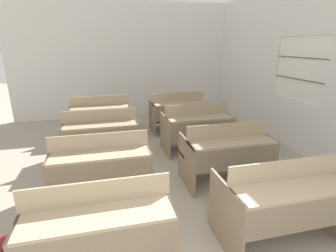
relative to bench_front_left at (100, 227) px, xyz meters
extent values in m
cube|color=silver|center=(0.73, 5.50, 1.06)|extent=(5.98, 0.06, 3.10)
cube|color=silver|center=(3.69, 1.88, 0.01)|extent=(0.06, 7.18, 1.00)
cube|color=silver|center=(3.69, 1.88, 2.14)|extent=(0.06, 7.18, 0.95)
cube|color=silver|center=(3.69, 4.15, 1.09)|extent=(0.06, 2.63, 1.15)
cube|color=white|center=(3.69, 2.19, 1.09)|extent=(0.02, 1.30, 1.15)
cube|color=#4C4C51|center=(3.67, 2.19, 0.89)|extent=(0.02, 1.30, 0.02)
cube|color=#4C4C51|center=(3.67, 2.19, 1.28)|extent=(0.02, 1.30, 0.02)
cube|color=#81725B|center=(-0.61, 0.04, -0.13)|extent=(0.03, 0.75, 0.72)
cube|color=#81725B|center=(0.61, 0.04, -0.13)|extent=(0.03, 0.75, 0.72)
cube|color=tan|center=(0.00, -0.15, 0.22)|extent=(1.26, 0.37, 0.03)
cube|color=#81725B|center=(0.00, -0.32, 0.04)|extent=(1.20, 0.02, 0.32)
cube|color=tan|center=(0.00, 0.02, 0.34)|extent=(1.26, 0.02, 0.21)
cube|color=tan|center=(0.00, 0.27, -0.08)|extent=(1.26, 0.30, 0.03)
cube|color=#81725B|center=(0.00, 0.27, -0.34)|extent=(1.20, 0.04, 0.04)
cube|color=#81715A|center=(1.20, 0.01, -0.13)|extent=(0.03, 0.75, 0.72)
cube|color=#81715A|center=(2.43, 0.01, -0.13)|extent=(0.03, 0.75, 0.72)
cube|color=tan|center=(1.82, -0.18, 0.22)|extent=(1.26, 0.37, 0.03)
cube|color=#81715A|center=(1.82, -0.35, 0.04)|extent=(1.20, 0.02, 0.32)
cube|color=tan|center=(1.82, -0.01, 0.34)|extent=(1.26, 0.02, 0.21)
cube|color=tan|center=(1.82, 0.24, -0.08)|extent=(1.26, 0.30, 0.03)
cube|color=#81715A|center=(1.82, 0.24, -0.34)|extent=(1.20, 0.04, 0.04)
cube|color=gray|center=(-0.60, 1.28, -0.13)|extent=(0.03, 0.75, 0.72)
cube|color=gray|center=(0.63, 1.28, -0.13)|extent=(0.03, 0.75, 0.72)
cube|color=tan|center=(0.01, 1.09, 0.22)|extent=(1.26, 0.37, 0.03)
cube|color=gray|center=(0.01, 0.91, 0.04)|extent=(1.20, 0.02, 0.32)
cube|color=tan|center=(0.01, 1.26, 0.34)|extent=(1.26, 0.02, 0.21)
cube|color=tan|center=(0.01, 1.51, -0.08)|extent=(1.26, 0.30, 0.03)
cube|color=gray|center=(0.01, 1.51, -0.34)|extent=(1.20, 0.04, 0.04)
cube|color=#7A6B54|center=(1.21, 1.28, -0.13)|extent=(0.03, 0.75, 0.72)
cube|color=#7A6B54|center=(2.44, 1.28, -0.13)|extent=(0.03, 0.75, 0.72)
cube|color=tan|center=(1.82, 1.09, 0.22)|extent=(1.26, 0.37, 0.03)
cube|color=#7A6B54|center=(1.82, 0.92, 0.04)|extent=(1.20, 0.02, 0.32)
cube|color=tan|center=(1.82, 1.26, 0.34)|extent=(1.26, 0.02, 0.21)
cube|color=tan|center=(1.82, 1.51, -0.08)|extent=(1.26, 0.30, 0.03)
cube|color=#7A6B54|center=(1.82, 1.51, -0.34)|extent=(1.20, 0.04, 0.04)
cube|color=#796953|center=(-0.59, 2.55, -0.13)|extent=(0.03, 0.75, 0.72)
cube|color=#796953|center=(0.63, 2.55, -0.13)|extent=(0.03, 0.75, 0.72)
cube|color=tan|center=(0.02, 2.36, 0.22)|extent=(1.26, 0.37, 0.03)
cube|color=#796953|center=(0.02, 2.19, 0.04)|extent=(1.20, 0.02, 0.32)
cube|color=tan|center=(0.02, 2.53, 0.34)|extent=(1.26, 0.02, 0.21)
cube|color=tan|center=(0.02, 2.78, -0.08)|extent=(1.26, 0.30, 0.03)
cube|color=#796953|center=(0.02, 2.78, -0.34)|extent=(1.20, 0.04, 0.04)
cube|color=#7D6D56|center=(1.20, 2.56, -0.13)|extent=(0.03, 0.75, 0.72)
cube|color=#7D6D56|center=(2.43, 2.56, -0.13)|extent=(0.03, 0.75, 0.72)
cube|color=tan|center=(1.81, 2.37, 0.22)|extent=(1.26, 0.37, 0.03)
cube|color=#7D6D56|center=(1.81, 2.20, 0.04)|extent=(1.20, 0.02, 0.32)
cube|color=tan|center=(1.81, 2.54, 0.34)|extent=(1.26, 0.02, 0.21)
cube|color=tan|center=(1.81, 2.79, -0.08)|extent=(1.26, 0.30, 0.03)
cube|color=#7D6D56|center=(1.81, 2.79, -0.34)|extent=(1.20, 0.04, 0.04)
cube|color=#7C6D56|center=(-0.60, 3.84, -0.13)|extent=(0.03, 0.75, 0.72)
cube|color=#7C6D56|center=(0.63, 3.84, -0.13)|extent=(0.03, 0.75, 0.72)
cube|color=tan|center=(0.01, 3.64, 0.22)|extent=(1.26, 0.37, 0.03)
cube|color=#7C6D56|center=(0.01, 3.47, 0.04)|extent=(1.20, 0.02, 0.32)
cube|color=tan|center=(0.01, 3.81, 0.34)|extent=(1.26, 0.02, 0.21)
cube|color=tan|center=(0.01, 4.06, -0.08)|extent=(1.26, 0.30, 0.03)
cube|color=#7C6D56|center=(0.01, 4.06, -0.34)|extent=(1.20, 0.04, 0.04)
cube|color=#7F7059|center=(1.18, 3.82, -0.13)|extent=(0.03, 0.75, 0.72)
cube|color=#7F7059|center=(2.41, 3.82, -0.13)|extent=(0.03, 0.75, 0.72)
cube|color=tan|center=(1.80, 3.63, 0.22)|extent=(1.26, 0.37, 0.03)
cube|color=#7F7059|center=(1.80, 3.46, 0.04)|extent=(1.20, 0.02, 0.32)
cube|color=tan|center=(1.80, 3.80, 0.34)|extent=(1.26, 0.02, 0.21)
cube|color=tan|center=(1.80, 4.05, -0.08)|extent=(1.26, 0.30, 0.03)
cube|color=#7F7059|center=(1.80, 4.05, -0.34)|extent=(1.20, 0.04, 0.04)
camera|label=1|loc=(0.11, -2.01, 1.54)|focal=28.00mm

